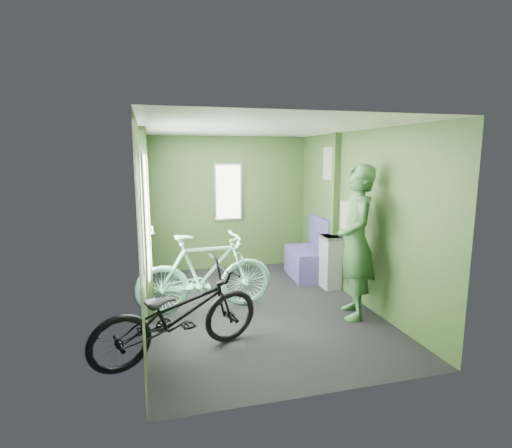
# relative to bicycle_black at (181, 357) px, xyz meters

# --- Properties ---
(room) EXTENTS (4.00, 4.02, 2.31)m
(room) POSITION_rel_bicycle_black_xyz_m (1.04, 1.11, 1.44)
(room) COLOR black
(room) RESTS_ON ground
(bicycle_black) EXTENTS (1.89, 1.27, 0.99)m
(bicycle_black) POSITION_rel_bicycle_black_xyz_m (0.00, 0.00, 0.00)
(bicycle_black) COLOR black
(bicycle_black) RESTS_ON ground
(bicycle_mint) EXTENTS (1.78, 0.75, 1.12)m
(bicycle_mint) POSITION_rel_bicycle_black_xyz_m (0.40, 1.08, 0.00)
(bicycle_mint) COLOR #95E7C1
(bicycle_mint) RESTS_ON ground
(passenger) EXTENTS (0.63, 0.79, 1.88)m
(passenger) POSITION_rel_bicycle_black_xyz_m (2.16, 0.52, 0.94)
(passenger) COLOR #325830
(passenger) RESTS_ON ground
(waste_box) EXTENTS (0.23, 0.33, 0.80)m
(waste_box) POSITION_rel_bicycle_black_xyz_m (2.34, 1.58, 0.40)
(waste_box) COLOR gray
(waste_box) RESTS_ON ground
(bench_seat) EXTENTS (0.59, 0.97, 0.98)m
(bench_seat) POSITION_rel_bicycle_black_xyz_m (2.23, 2.18, 0.29)
(bench_seat) COLOR #2F2855
(bench_seat) RESTS_ON ground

